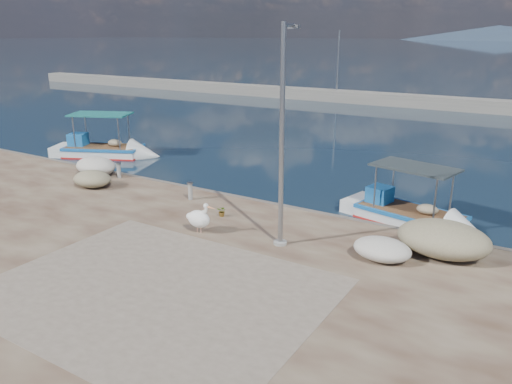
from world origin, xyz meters
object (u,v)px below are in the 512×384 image
at_px(boat_left, 103,152).
at_px(lamp_post, 282,146).
at_px(bollard_near, 190,190).
at_px(boat_right, 408,218).
at_px(pelican, 199,218).

relative_size(boat_left, lamp_post, 0.94).
xyz_separation_m(lamp_post, bollard_near, (-5.47, 2.06, -2.89)).
relative_size(lamp_post, bollard_near, 9.32).
height_order(boat_right, pelican, boat_right).
bearing_deg(boat_right, bollard_near, -144.88).
relative_size(pelican, lamp_post, 0.17).
distance_m(boat_left, bollard_near, 11.91).
height_order(boat_left, boat_right, boat_left).
height_order(boat_right, lamp_post, lamp_post).
relative_size(boat_left, pelican, 5.61).
bearing_deg(lamp_post, boat_right, 63.37).
xyz_separation_m(pelican, lamp_post, (2.87, 0.65, 2.77)).
bearing_deg(pelican, lamp_post, 7.24).
distance_m(boat_left, boat_right, 19.10).
bearing_deg(boat_left, lamp_post, -47.62).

